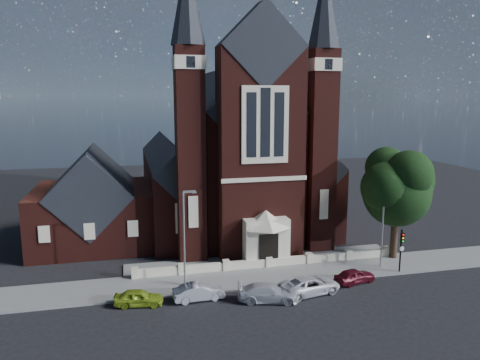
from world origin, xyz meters
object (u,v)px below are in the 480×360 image
object	(u,v)px
street_lamp_right	(384,219)
car_white_suv	(310,285)
street_tree	(400,189)
car_lime_van	(139,298)
traffic_signal	(401,245)
parish_hall	(93,206)
car_silver_a	(199,292)
church	(230,157)
street_lamp_left	(185,233)
car_silver_b	(268,293)
car_dark_red	(355,276)

from	to	relation	value
street_lamp_right	car_white_suv	bearing A→B (deg)	-156.17
street_tree	car_lime_van	xyz separation A→B (m)	(-24.42, -4.52, -6.34)
street_lamp_right	traffic_signal	bearing A→B (deg)	-59.99
parish_hall	car_silver_a	xyz separation A→B (m)	(8.71, -16.92, -3.36)
church	street_lamp_left	size ratio (longest dim) A/B	4.31
church	traffic_signal	distance (m)	23.94
car_silver_b	street_lamp_right	bearing A→B (deg)	-55.53
street_tree	street_lamp_left	size ratio (longest dim) A/B	1.32
street_lamp_left	traffic_signal	world-z (taller)	street_lamp_left
traffic_signal	car_silver_a	bearing A→B (deg)	-175.81
car_white_suv	car_silver_b	bearing A→B (deg)	88.36
church	car_silver_b	distance (m)	24.60
street_tree	street_lamp_right	bearing A→B (deg)	-145.74
street_lamp_right	car_lime_van	bearing A→B (deg)	-172.70
street_lamp_left	car_silver_b	world-z (taller)	street_lamp_left
street_lamp_left	car_dark_red	world-z (taller)	street_lamp_left
car_lime_van	car_white_suv	world-z (taller)	car_white_suv
street_lamp_right	traffic_signal	world-z (taller)	street_lamp_right
church	car_dark_red	world-z (taller)	church
church	parish_hall	world-z (taller)	church
street_tree	traffic_signal	world-z (taller)	street_tree
parish_hall	traffic_signal	world-z (taller)	parish_hall
street_lamp_left	car_dark_red	bearing A→B (deg)	-10.84
car_lime_van	car_silver_b	xyz separation A→B (m)	(9.69, -1.57, 0.05)
street_lamp_left	car_silver_b	bearing A→B (deg)	-37.21
parish_hall	car_white_suv	bearing A→B (deg)	-45.35
parish_hall	car_dark_red	bearing A→B (deg)	-37.13
parish_hall	street_tree	distance (m)	31.27
street_lamp_left	street_lamp_right	xyz separation A→B (m)	(18.00, 0.00, 0.00)
parish_hall	car_white_suv	xyz separation A→B (m)	(17.55, -17.77, -3.32)
street_tree	car_silver_a	world-z (taller)	street_tree
street_lamp_left	street_lamp_right	size ratio (longest dim) A/B	1.00
car_white_suv	traffic_signal	bearing A→B (deg)	-87.98
street_tree	church	bearing A→B (deg)	126.17
car_white_suv	street_lamp_left	bearing A→B (deg)	57.21
street_lamp_left	street_lamp_right	bearing A→B (deg)	0.00
church	street_tree	world-z (taller)	church
street_lamp_right	traffic_signal	size ratio (longest dim) A/B	2.02
car_silver_a	car_dark_red	xyz separation A→B (m)	(13.30, 0.25, -0.03)
street_lamp_right	car_silver_b	bearing A→B (deg)	-160.28
street_tree	car_dark_red	size ratio (longest dim) A/B	2.94
church	car_silver_a	bearing A→B (deg)	-108.45
street_tree	car_silver_b	distance (m)	17.14
street_lamp_right	car_lime_van	world-z (taller)	street_lamp_right
car_silver_a	car_dark_red	size ratio (longest dim) A/B	1.09
car_lime_van	street_lamp_left	bearing A→B (deg)	-45.52
street_lamp_right	car_silver_a	world-z (taller)	street_lamp_right
street_tree	car_white_suv	distance (m)	13.83
church	street_lamp_left	xyz separation A→B (m)	(-7.91, -18.94, -3.59)
parish_hall	car_dark_red	xyz separation A→B (m)	(22.01, -16.67, -3.39)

